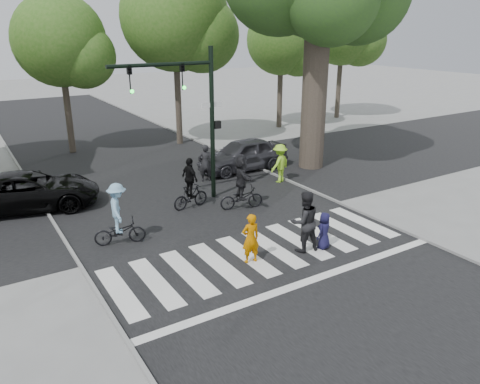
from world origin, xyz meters
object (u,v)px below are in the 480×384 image
object	(u,v)px
pedestrian_child	(324,231)
car_suv	(28,191)
cyclist_right	(241,185)
pedestrian_woman	(251,238)
cyclist_left	(119,218)
pedestrian_adult	(304,222)
cyclist_mid	(190,188)
traffic_signal	(192,104)
car_grey	(243,154)

from	to	relation	value
pedestrian_child	car_suv	distance (m)	11.32
cyclist_right	pedestrian_child	bearing A→B (deg)	-84.82
pedestrian_woman	cyclist_left	world-z (taller)	cyclist_left
pedestrian_child	cyclist_right	world-z (taller)	cyclist_right
cyclist_right	pedestrian_woman	bearing A→B (deg)	-118.52
pedestrian_adult	cyclist_mid	size ratio (longest dim) A/B	0.98
cyclist_right	traffic_signal	bearing A→B (deg)	122.69
pedestrian_child	car_suv	size ratio (longest dim) A/B	0.23
cyclist_right	cyclist_mid	bearing A→B (deg)	146.00
pedestrian_adult	cyclist_left	world-z (taller)	cyclist_left
traffic_signal	car_grey	xyz separation A→B (m)	(3.95, 2.65, -3.13)
pedestrian_adult	cyclist_right	xyz separation A→B (m)	(0.25, 4.08, -0.02)
cyclist_mid	traffic_signal	bearing A→B (deg)	51.15
pedestrian_woman	cyclist_left	xyz separation A→B (m)	(-2.90, 3.27, 0.12)
cyclist_mid	cyclist_right	size ratio (longest dim) A/B	0.93
car_grey	cyclist_right	bearing A→B (deg)	-34.02
pedestrian_woman	car_grey	bearing A→B (deg)	-114.98
pedestrian_woman	pedestrian_child	xyz separation A→B (m)	(2.48, -0.45, -0.17)
cyclist_left	cyclist_right	world-z (taller)	cyclist_right
pedestrian_woman	car_grey	xyz separation A→B (m)	(4.92, 8.24, 0.00)
pedestrian_woman	cyclist_left	distance (m)	4.38
pedestrian_child	cyclist_left	bearing A→B (deg)	-53.27
cyclist_mid	car_suv	xyz separation A→B (m)	(-5.32, 3.21, -0.10)
traffic_signal	cyclist_mid	distance (m)	3.18
cyclist_mid	car_grey	size ratio (longest dim) A/B	0.44
pedestrian_adult	cyclist_mid	xyz separation A→B (m)	(-1.38, 5.18, -0.16)
pedestrian_child	car_grey	world-z (taller)	car_grey
cyclist_right	car_suv	size ratio (longest dim) A/B	0.41
pedestrian_adult	cyclist_mid	world-z (taller)	cyclist_mid
traffic_signal	pedestrian_woman	size ratio (longest dim) A/B	3.87
pedestrian_child	pedestrian_adult	distance (m)	0.77
cyclist_left	car_suv	size ratio (longest dim) A/B	0.39
cyclist_mid	cyclist_left	bearing A→B (deg)	-153.50
pedestrian_woman	cyclist_left	bearing A→B (deg)	-42.60
car_suv	pedestrian_adult	bearing A→B (deg)	-127.70
cyclist_mid	car_suv	distance (m)	6.22
car_grey	pedestrian_child	bearing A→B (deg)	-16.94
pedestrian_woman	car_suv	distance (m)	9.50
pedestrian_woman	cyclist_mid	size ratio (longest dim) A/B	0.77
pedestrian_child	pedestrian_adult	size ratio (longest dim) A/B	0.61
cyclist_right	pedestrian_adult	bearing A→B (deg)	-93.52
cyclist_left	pedestrian_woman	bearing A→B (deg)	-48.45
pedestrian_adult	car_suv	size ratio (longest dim) A/B	0.38
traffic_signal	car_suv	xyz separation A→B (m)	(-5.84, 2.57, -3.18)
cyclist_mid	pedestrian_woman	bearing A→B (deg)	-95.27
cyclist_left	car_grey	distance (m)	9.27
pedestrian_woman	pedestrian_child	size ratio (longest dim) A/B	1.28
car_suv	cyclist_mid	bearing A→B (deg)	-107.44
pedestrian_woman	traffic_signal	bearing A→B (deg)	-94.03
cyclist_left	cyclist_mid	bearing A→B (deg)	26.50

